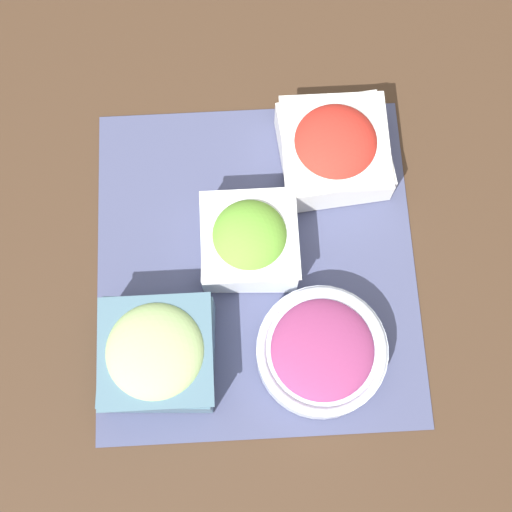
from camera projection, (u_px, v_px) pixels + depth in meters
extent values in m
plane|color=#422D1E|center=(256.00, 263.00, 0.93)|extent=(3.00, 3.00, 0.00)
cube|color=#474C70|center=(256.00, 263.00, 0.93)|extent=(0.44, 0.41, 0.00)
cube|color=white|center=(250.00, 242.00, 0.90)|extent=(0.12, 0.12, 0.06)
cube|color=white|center=(250.00, 235.00, 0.87)|extent=(0.12, 0.12, 0.00)
ellipsoid|color=#6BAD38|center=(250.00, 236.00, 0.88)|extent=(0.09, 0.09, 0.05)
cylinder|color=silver|center=(321.00, 352.00, 0.87)|extent=(0.16, 0.16, 0.04)
torus|color=silver|center=(322.00, 350.00, 0.85)|extent=(0.16, 0.16, 0.01)
ellipsoid|color=#93386B|center=(322.00, 350.00, 0.85)|extent=(0.12, 0.12, 0.03)
cube|color=white|center=(333.00, 152.00, 0.94)|extent=(0.15, 0.15, 0.06)
cube|color=white|center=(336.00, 142.00, 0.91)|extent=(0.14, 0.14, 0.00)
ellipsoid|color=red|center=(335.00, 143.00, 0.91)|extent=(0.11, 0.11, 0.05)
cube|color=slate|center=(159.00, 355.00, 0.86)|extent=(0.14, 0.14, 0.06)
cube|color=slate|center=(155.00, 351.00, 0.83)|extent=(0.13, 0.13, 0.00)
ellipsoid|color=#A8CC7F|center=(155.00, 351.00, 0.83)|extent=(0.12, 0.12, 0.05)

